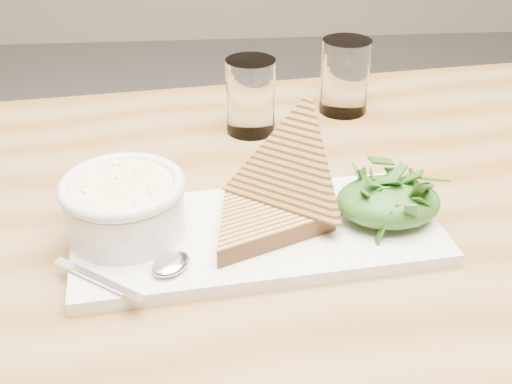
{
  "coord_description": "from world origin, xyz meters",
  "views": [
    {
      "loc": [
        -0.12,
        -0.66,
        1.17
      ],
      "look_at": [
        -0.07,
        -0.05,
        0.81
      ],
      "focal_mm": 45.0,
      "sensor_mm": 36.0,
      "label": 1
    }
  ],
  "objects": [
    {
      "name": "sandwich_flat",
      "position": [
        -0.07,
        -0.08,
        0.78
      ],
      "size": [
        0.22,
        0.22,
        0.02
      ],
      "primitive_type": null,
      "rotation": [
        0.0,
        0.0,
        0.41
      ],
      "color": "#B78741",
      "rests_on": "platter"
    },
    {
      "name": "spoon_handle",
      "position": [
        -0.24,
        -0.15,
        0.78
      ],
      "size": [
        0.1,
        0.07,
        0.0
      ],
      "primitive_type": "cube",
      "rotation": [
        0.0,
        0.0,
        -0.65
      ],
      "color": "silver",
      "rests_on": "platter"
    },
    {
      "name": "sandwich_lean",
      "position": [
        -0.03,
        -0.04,
        0.83
      ],
      "size": [
        0.23,
        0.23,
        0.19
      ],
      "primitive_type": null,
      "rotation": [
        1.08,
        0.0,
        -0.63
      ],
      "color": "#B78741",
      "rests_on": "sandwich_flat"
    },
    {
      "name": "table_top",
      "position": [
        -0.03,
        -0.01,
        0.74
      ],
      "size": [
        1.29,
        0.94,
        0.04
      ],
      "primitive_type": "cube",
      "rotation": [
        0.0,
        0.0,
        0.12
      ],
      "color": "olive",
      "rests_on": "ground"
    },
    {
      "name": "platter",
      "position": [
        -0.07,
        -0.07,
        0.77
      ],
      "size": [
        0.42,
        0.22,
        0.02
      ],
      "primitive_type": "cube",
      "rotation": [
        0.0,
        0.0,
        0.11
      ],
      "color": "white",
      "rests_on": "table_top"
    },
    {
      "name": "bowl_rim",
      "position": [
        -0.21,
        -0.07,
        0.83
      ],
      "size": [
        0.13,
        0.13,
        0.01
      ],
      "primitive_type": "torus",
      "color": "white",
      "rests_on": "soup_bowl"
    },
    {
      "name": "glass_far",
      "position": [
        0.09,
        0.27,
        0.82
      ],
      "size": [
        0.07,
        0.07,
        0.11
      ],
      "primitive_type": "cylinder",
      "color": "white",
      "rests_on": "table_top"
    },
    {
      "name": "glass_near",
      "position": [
        -0.06,
        0.2,
        0.81
      ],
      "size": [
        0.07,
        0.07,
        0.11
      ],
      "primitive_type": "cylinder",
      "color": "white",
      "rests_on": "table_top"
    },
    {
      "name": "arugula_pile",
      "position": [
        0.07,
        -0.07,
        0.8
      ],
      "size": [
        0.11,
        0.1,
        0.05
      ],
      "primitive_type": null,
      "color": "#2F6121",
      "rests_on": "platter"
    },
    {
      "name": "salad_base",
      "position": [
        0.07,
        -0.07,
        0.8
      ],
      "size": [
        0.12,
        0.09,
        0.04
      ],
      "primitive_type": "ellipsoid",
      "color": "#1C4110",
      "rests_on": "platter"
    },
    {
      "name": "soup_bowl",
      "position": [
        -0.21,
        -0.07,
        0.8
      ],
      "size": [
        0.13,
        0.13,
        0.05
      ],
      "primitive_type": "cylinder",
      "color": "white",
      "rests_on": "platter"
    },
    {
      "name": "soup",
      "position": [
        -0.21,
        -0.07,
        0.83
      ],
      "size": [
        0.11,
        0.11,
        0.01
      ],
      "primitive_type": "cylinder",
      "color": "#FCEAB1",
      "rests_on": "soup_bowl"
    },
    {
      "name": "spoon_bowl",
      "position": [
        -0.17,
        -0.14,
        0.78
      ],
      "size": [
        0.05,
        0.06,
        0.01
      ],
      "primitive_type": "ellipsoid",
      "rotation": [
        0.0,
        0.0,
        -0.65
      ],
      "color": "silver",
      "rests_on": "platter"
    }
  ]
}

